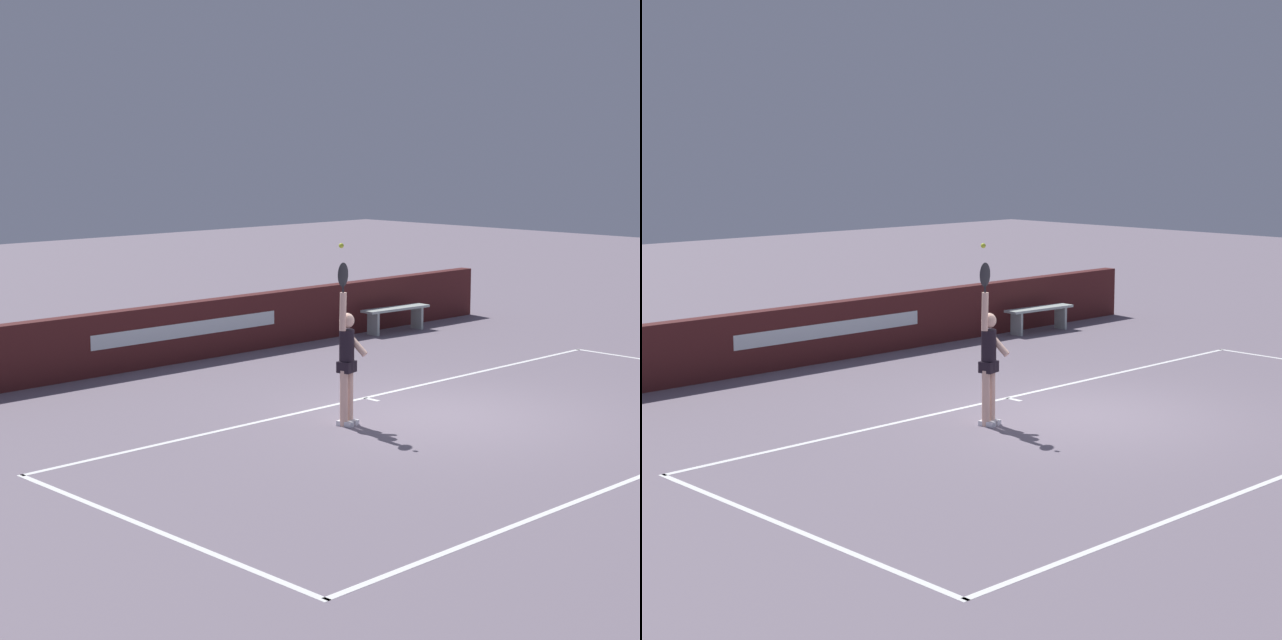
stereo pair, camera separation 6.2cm
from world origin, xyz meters
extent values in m
plane|color=slate|center=(0.00, 0.00, 0.00)|extent=(60.00, 60.00, 0.00)
cube|color=white|center=(0.00, 1.56, 0.00)|extent=(12.03, 0.09, 0.00)
cube|color=white|center=(-6.02, -1.06, 0.00)|extent=(0.09, 5.32, 0.00)
cube|color=white|center=(0.00, 1.41, 0.00)|extent=(0.09, 0.30, 0.00)
cube|color=#461A19|center=(0.00, 5.98, 0.54)|extent=(16.14, 0.28, 1.08)
cube|color=silver|center=(-0.16, 5.83, 0.60)|extent=(4.18, 0.01, 0.26)
cylinder|color=beige|center=(-1.36, 0.57, 0.40)|extent=(0.12, 0.12, 0.81)
cylinder|color=beige|center=(-1.50, 0.54, 0.40)|extent=(0.12, 0.12, 0.81)
cube|color=white|center=(-1.35, 0.55, 0.04)|extent=(0.15, 0.26, 0.07)
cube|color=white|center=(-1.49, 0.52, 0.04)|extent=(0.15, 0.26, 0.07)
cylinder|color=black|center=(-1.43, 0.56, 1.09)|extent=(0.21, 0.21, 0.57)
cube|color=black|center=(-1.43, 0.56, 0.85)|extent=(0.28, 0.25, 0.16)
sphere|color=beige|center=(-1.43, 0.56, 1.51)|extent=(0.21, 0.21, 0.21)
cylinder|color=beige|center=(-1.53, 0.53, 1.65)|extent=(0.13, 0.12, 0.54)
cylinder|color=beige|center=(-1.31, 0.52, 1.19)|extent=(0.19, 0.43, 0.40)
ellipsoid|color=black|center=(-1.53, 0.53, 2.16)|extent=(0.29, 0.10, 0.35)
cylinder|color=black|center=(-1.53, 0.53, 1.97)|extent=(0.03, 0.03, 0.18)
sphere|color=#C5DA30|center=(-1.53, 0.57, 2.57)|extent=(0.07, 0.07, 0.07)
cube|color=#AAB8B0|center=(5.00, 5.41, 0.50)|extent=(1.71, 0.48, 0.05)
cube|color=#AAB8B0|center=(4.36, 5.46, 0.25)|extent=(0.08, 0.32, 0.50)
cube|color=#AAB8B0|center=(5.64, 5.37, 0.25)|extent=(0.08, 0.32, 0.50)
camera|label=1|loc=(-12.66, -10.46, 4.00)|focal=63.76mm
camera|label=2|loc=(-12.62, -10.50, 4.00)|focal=63.76mm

